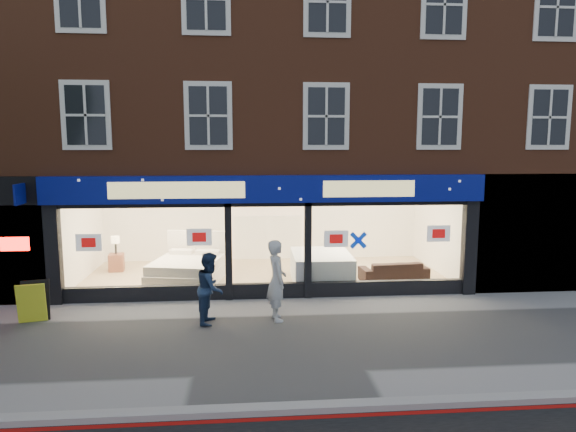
{
  "coord_description": "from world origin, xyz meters",
  "views": [
    {
      "loc": [
        -0.6,
        -10.27,
        4.08
      ],
      "look_at": [
        0.47,
        2.5,
        2.29
      ],
      "focal_mm": 32.0,
      "sensor_mm": 36.0,
      "label": 1
    }
  ],
  "objects": [
    {
      "name": "ground",
      "position": [
        0.0,
        0.0,
        0.0
      ],
      "size": [
        120.0,
        120.0,
        0.0
      ],
      "primitive_type": "plane",
      "color": "gray",
      "rests_on": "ground"
    },
    {
      "name": "kerb_line",
      "position": [
        0.0,
        -3.1,
        0.01
      ],
      "size": [
        60.0,
        0.1,
        0.01
      ],
      "primitive_type": "cube",
      "color": "#8C0A07",
      "rests_on": "ground"
    },
    {
      "name": "kerb_stone",
      "position": [
        0.0,
        -2.9,
        0.06
      ],
      "size": [
        60.0,
        0.25,
        0.12
      ],
      "primitive_type": "cube",
      "color": "gray",
      "rests_on": "ground"
    },
    {
      "name": "showroom_floor",
      "position": [
        0.0,
        5.25,
        0.05
      ],
      "size": [
        11.0,
        4.5,
        0.1
      ],
      "primitive_type": "cube",
      "color": "tan",
      "rests_on": "ground"
    },
    {
      "name": "building",
      "position": [
        -0.02,
        6.93,
        6.67
      ],
      "size": [
        19.0,
        8.26,
        10.3
      ],
      "color": "brown",
      "rests_on": "ground"
    },
    {
      "name": "display_bed",
      "position": [
        -2.29,
        4.69,
        0.47
      ],
      "size": [
        2.35,
        2.66,
        1.32
      ],
      "rotation": [
        0.0,
        0.0,
        -0.21
      ],
      "color": "silver",
      "rests_on": "showroom_floor"
    },
    {
      "name": "bedside_table",
      "position": [
        -4.7,
        6.05,
        0.38
      ],
      "size": [
        0.49,
        0.49,
        0.55
      ],
      "primitive_type": "cube",
      "rotation": [
        0.0,
        0.0,
        0.1
      ],
      "color": "brown",
      "rests_on": "showroom_floor"
    },
    {
      "name": "mattress_stack",
      "position": [
        1.6,
        4.25,
        0.52
      ],
      "size": [
        1.71,
        2.15,
        0.84
      ],
      "rotation": [
        0.0,
        0.0,
        -0.02
      ],
      "color": "silver",
      "rests_on": "showroom_floor"
    },
    {
      "name": "sofa",
      "position": [
        3.75,
        4.19,
        0.39
      ],
      "size": [
        2.04,
        0.94,
        0.58
      ],
      "primitive_type": "imported",
      "rotation": [
        0.0,
        0.0,
        3.23
      ],
      "color": "black",
      "rests_on": "showroom_floor"
    },
    {
      "name": "a_board",
      "position": [
        -5.5,
        1.64,
        0.48
      ],
      "size": [
        0.7,
        0.54,
        0.96
      ],
      "primitive_type": "cube",
      "rotation": [
        0.0,
        0.0,
        0.24
      ],
      "color": "#C9CF24",
      "rests_on": "ground"
    },
    {
      "name": "pedestrian_grey",
      "position": [
        0.11,
        1.33,
        0.95
      ],
      "size": [
        0.56,
        0.76,
        1.9
      ],
      "primitive_type": "imported",
      "rotation": [
        0.0,
        0.0,
        1.74
      ],
      "color": "#B6BABE",
      "rests_on": "ground"
    },
    {
      "name": "pedestrian_blue",
      "position": [
        -1.41,
        1.26,
        0.82
      ],
      "size": [
        0.73,
        0.88,
        1.65
      ],
      "primitive_type": "imported",
      "rotation": [
        0.0,
        0.0,
        1.43
      ],
      "color": "#1A2B4B",
      "rests_on": "ground"
    }
  ]
}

